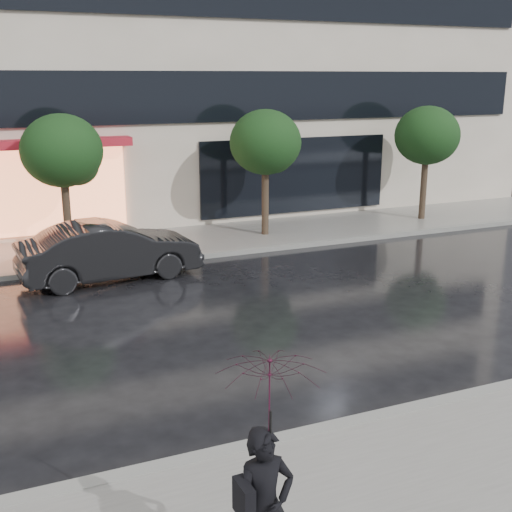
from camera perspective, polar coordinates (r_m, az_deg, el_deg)
ground at (r=10.67m, az=7.65°, el=-12.00°), size 120.00×120.00×0.00m
sidewalk_near at (r=8.44m, az=19.57°, el=-20.61°), size 60.00×4.50×0.12m
sidewalk_far at (r=19.60m, az=-7.55°, el=1.15°), size 60.00×3.50×0.12m
curb_near at (r=9.90m, az=10.65°, el=-14.03°), size 60.00×0.25×0.14m
curb_far at (r=17.97m, az=-6.07°, el=-0.11°), size 60.00×0.25×0.14m
bg_building_right at (r=47.61m, az=18.79°, el=18.59°), size 12.00×12.00×16.00m
tree_mid_west at (r=18.34m, az=-16.68°, el=8.74°), size 2.20×2.20×3.99m
tree_mid_east at (r=19.90m, az=0.97°, el=9.88°), size 2.20×2.20×3.99m
tree_far_east at (r=22.97m, az=15.03°, el=10.13°), size 2.20×2.20×3.99m
parked_car at (r=16.40m, az=-12.84°, el=0.45°), size 4.59×1.99×1.47m
pedestrian_with_umbrella at (r=6.17m, az=1.14°, el=-15.61°), size 1.03×1.05×2.40m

